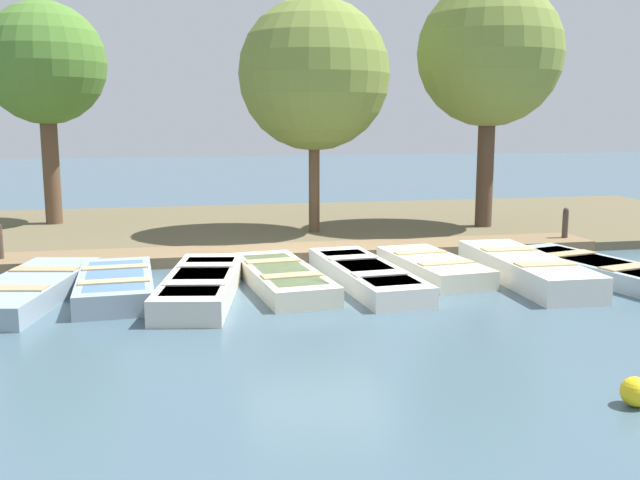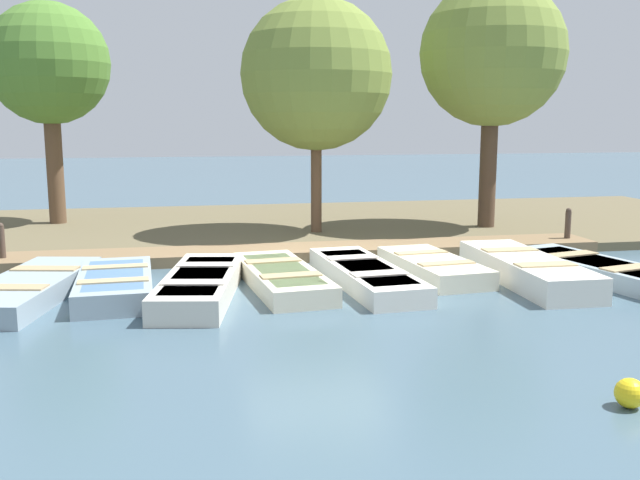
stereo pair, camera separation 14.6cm
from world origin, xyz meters
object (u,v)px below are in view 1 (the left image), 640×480
at_px(rowboat_2, 201,285).
at_px(park_tree_far_left, 45,65).
at_px(rowboat_0, 29,289).
at_px(mooring_post_far, 565,227).
at_px(rowboat_7, 597,269).
at_px(mooring_post_near, 0,246).
at_px(buoy, 635,392).
at_px(rowboat_1, 115,285).
at_px(rowboat_4, 365,274).
at_px(rowboat_6, 525,268).
at_px(park_tree_left, 314,75).
at_px(rowboat_3, 282,277).
at_px(park_tree_center, 490,55).
at_px(rowboat_5, 433,266).

height_order(rowboat_2, park_tree_far_left, park_tree_far_left).
distance_m(rowboat_0, mooring_post_far, 10.61).
relative_size(rowboat_7, mooring_post_near, 4.16).
distance_m(rowboat_7, buoy, 5.83).
bearing_deg(rowboat_2, buoy, 47.73).
xyz_separation_m(rowboat_0, park_tree_far_left, (-6.99, -0.66, 3.78)).
distance_m(mooring_post_near, mooring_post_far, 11.24).
bearing_deg(rowboat_1, rowboat_4, 86.90).
bearing_deg(park_tree_far_left, rowboat_6, 49.50).
bearing_deg(rowboat_4, mooring_post_far, 111.31).
xyz_separation_m(rowboat_4, mooring_post_near, (-2.44, -6.18, 0.26)).
bearing_deg(rowboat_1, park_tree_left, 134.91).
bearing_deg(mooring_post_far, rowboat_0, -76.96).
xyz_separation_m(rowboat_3, buoy, (5.53, 2.55, -0.02)).
height_order(rowboat_3, rowboat_7, rowboat_3).
bearing_deg(rowboat_6, park_tree_far_left, -129.22).
bearing_deg(park_tree_center, rowboat_2, -54.84).
xyz_separation_m(rowboat_0, mooring_post_near, (-2.39, -0.91, 0.26)).
relative_size(rowboat_0, park_tree_left, 0.67).
xyz_separation_m(rowboat_0, rowboat_5, (-0.35, 6.59, -0.01)).
distance_m(mooring_post_far, park_tree_far_left, 12.42).
distance_m(rowboat_2, rowboat_4, 2.73).
bearing_deg(mooring_post_far, rowboat_3, -70.00).
xyz_separation_m(rowboat_2, park_tree_left, (-4.81, 2.73, 3.46)).
bearing_deg(rowboat_5, rowboat_0, -92.51).
xyz_separation_m(rowboat_1, park_tree_far_left, (-7.03, -1.93, 3.77)).
relative_size(mooring_post_far, park_tree_far_left, 0.16).
bearing_deg(buoy, park_tree_center, 163.41).
height_order(rowboat_4, buoy, rowboat_4).
xyz_separation_m(rowboat_1, rowboat_3, (-0.09, 2.62, -0.02)).
relative_size(buoy, park_tree_center, 0.05).
bearing_deg(rowboat_4, rowboat_2, -87.31).
relative_size(rowboat_0, rowboat_5, 1.29).
relative_size(rowboat_0, mooring_post_far, 4.17).
xyz_separation_m(rowboat_6, rowboat_7, (0.02, 1.33, -0.06)).
bearing_deg(rowboat_3, mooring_post_far, 104.03).
xyz_separation_m(mooring_post_near, buoy, (7.88, 7.35, -0.29)).
height_order(rowboat_7, buoy, rowboat_7).
bearing_deg(mooring_post_near, rowboat_4, 68.44).
xyz_separation_m(rowboat_6, park_tree_left, (-4.81, -2.67, 3.43)).
distance_m(rowboat_2, buoy, 6.41).
height_order(rowboat_2, park_tree_left, park_tree_left).
distance_m(rowboat_0, rowboat_4, 5.27).
xyz_separation_m(rowboat_1, buoy, (5.44, 5.17, -0.04)).
bearing_deg(rowboat_6, rowboat_4, -95.84).
xyz_separation_m(mooring_post_near, park_tree_left, (-2.03, 6.21, 3.22)).
xyz_separation_m(rowboat_7, mooring_post_near, (-2.80, -10.21, 0.27)).
height_order(rowboat_1, mooring_post_far, mooring_post_far).
distance_m(rowboat_4, rowboat_5, 1.38).
bearing_deg(mooring_post_far, rowboat_5, -61.32).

